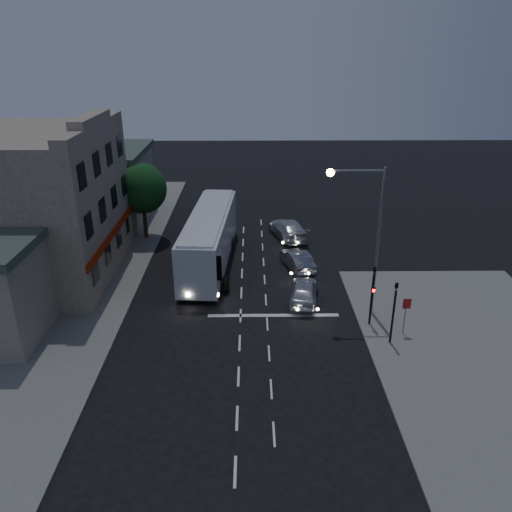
{
  "coord_description": "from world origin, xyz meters",
  "views": [
    {
      "loc": [
        0.65,
        -24.48,
        15.43
      ],
      "look_at": [
        0.99,
        6.07,
        2.2
      ],
      "focal_mm": 35.0,
      "sensor_mm": 36.0,
      "label": 1
    }
  ],
  "objects_px": {
    "tour_bus": "(210,237)",
    "car_sedan_b": "(288,229)",
    "car_suv": "(304,291)",
    "regulatory_sign": "(406,310)",
    "car_sedan_a": "(297,260)",
    "traffic_signal_main": "(373,289)",
    "traffic_signal_side": "(394,306)",
    "street_tree": "(142,187)",
    "streetlight": "(368,226)"
  },
  "relations": [
    {
      "from": "car_suv",
      "to": "car_sedan_b",
      "type": "relative_size",
      "value": 0.8
    },
    {
      "from": "tour_bus",
      "to": "traffic_signal_main",
      "type": "relative_size",
      "value": 3.2
    },
    {
      "from": "regulatory_sign",
      "to": "car_sedan_a",
      "type": "bearing_deg",
      "value": 120.18
    },
    {
      "from": "car_sedan_a",
      "to": "street_tree",
      "type": "height_order",
      "value": "street_tree"
    },
    {
      "from": "traffic_signal_side",
      "to": "regulatory_sign",
      "type": "height_order",
      "value": "traffic_signal_side"
    },
    {
      "from": "tour_bus",
      "to": "car_suv",
      "type": "distance_m",
      "value": 8.83
    },
    {
      "from": "traffic_signal_main",
      "to": "traffic_signal_side",
      "type": "bearing_deg",
      "value": -70.51
    },
    {
      "from": "tour_bus",
      "to": "traffic_signal_side",
      "type": "relative_size",
      "value": 3.2
    },
    {
      "from": "tour_bus",
      "to": "streetlight",
      "type": "xyz_separation_m",
      "value": [
        9.73,
        -7.49,
        3.58
      ]
    },
    {
      "from": "car_suv",
      "to": "car_sedan_a",
      "type": "distance_m",
      "value": 5.02
    },
    {
      "from": "traffic_signal_main",
      "to": "car_sedan_a",
      "type": "bearing_deg",
      "value": 113.92
    },
    {
      "from": "traffic_signal_main",
      "to": "traffic_signal_side",
      "type": "relative_size",
      "value": 1.0
    },
    {
      "from": "traffic_signal_side",
      "to": "car_suv",
      "type": "bearing_deg",
      "value": 130.5
    },
    {
      "from": "car_sedan_a",
      "to": "regulatory_sign",
      "type": "xyz_separation_m",
      "value": [
        5.27,
        -9.06,
        0.92
      ]
    },
    {
      "from": "car_suv",
      "to": "street_tree",
      "type": "bearing_deg",
      "value": -33.58
    },
    {
      "from": "car_sedan_b",
      "to": "street_tree",
      "type": "bearing_deg",
      "value": -15.2
    },
    {
      "from": "tour_bus",
      "to": "car_sedan_a",
      "type": "xyz_separation_m",
      "value": [
        6.42,
        -0.87,
        -1.47
      ]
    },
    {
      "from": "traffic_signal_side",
      "to": "streetlight",
      "type": "bearing_deg",
      "value": 105.7
    },
    {
      "from": "car_sedan_a",
      "to": "traffic_signal_main",
      "type": "height_order",
      "value": "traffic_signal_main"
    },
    {
      "from": "traffic_signal_main",
      "to": "street_tree",
      "type": "xyz_separation_m",
      "value": [
        -15.81,
        14.25,
        2.08
      ]
    },
    {
      "from": "street_tree",
      "to": "car_sedan_b",
      "type": "bearing_deg",
      "value": 0.64
    },
    {
      "from": "car_sedan_a",
      "to": "streetlight",
      "type": "xyz_separation_m",
      "value": [
        3.31,
        -6.62,
        5.05
      ]
    },
    {
      "from": "car_sedan_a",
      "to": "traffic_signal_side",
      "type": "height_order",
      "value": "traffic_signal_side"
    },
    {
      "from": "car_sedan_a",
      "to": "car_sedan_b",
      "type": "height_order",
      "value": "car_sedan_b"
    },
    {
      "from": "traffic_signal_side",
      "to": "street_tree",
      "type": "distance_m",
      "value": 23.24
    },
    {
      "from": "traffic_signal_main",
      "to": "streetlight",
      "type": "xyz_separation_m",
      "value": [
        -0.26,
        1.42,
        3.31
      ]
    },
    {
      "from": "car_sedan_b",
      "to": "street_tree",
      "type": "xyz_separation_m",
      "value": [
        -12.0,
        -0.13,
        3.72
      ]
    },
    {
      "from": "car_suv",
      "to": "traffic_signal_main",
      "type": "xyz_separation_m",
      "value": [
        3.57,
        -3.02,
        1.69
      ]
    },
    {
      "from": "streetlight",
      "to": "street_tree",
      "type": "distance_m",
      "value": 20.19
    },
    {
      "from": "car_sedan_a",
      "to": "car_sedan_b",
      "type": "relative_size",
      "value": 0.77
    },
    {
      "from": "streetlight",
      "to": "car_sedan_b",
      "type": "bearing_deg",
      "value": 105.32
    },
    {
      "from": "car_suv",
      "to": "regulatory_sign",
      "type": "bearing_deg",
      "value": 151.5
    },
    {
      "from": "traffic_signal_main",
      "to": "regulatory_sign",
      "type": "height_order",
      "value": "traffic_signal_main"
    },
    {
      "from": "car_suv",
      "to": "traffic_signal_main",
      "type": "bearing_deg",
      "value": 148.7
    },
    {
      "from": "car_suv",
      "to": "car_sedan_a",
      "type": "relative_size",
      "value": 1.03
    },
    {
      "from": "regulatory_sign",
      "to": "car_suv",
      "type": "bearing_deg",
      "value": 142.55
    },
    {
      "from": "car_sedan_b",
      "to": "street_tree",
      "type": "height_order",
      "value": "street_tree"
    },
    {
      "from": "traffic_signal_side",
      "to": "car_sedan_b",
      "type": "bearing_deg",
      "value": 105.4
    },
    {
      "from": "traffic_signal_main",
      "to": "street_tree",
      "type": "distance_m",
      "value": 21.38
    },
    {
      "from": "car_sedan_a",
      "to": "car_sedan_b",
      "type": "bearing_deg",
      "value": -103.76
    },
    {
      "from": "car_suv",
      "to": "regulatory_sign",
      "type": "relative_size",
      "value": 1.94
    },
    {
      "from": "regulatory_sign",
      "to": "car_sedan_b",
      "type": "bearing_deg",
      "value": 109.68
    },
    {
      "from": "car_suv",
      "to": "car_sedan_b",
      "type": "bearing_deg",
      "value": -79.87
    },
    {
      "from": "tour_bus",
      "to": "regulatory_sign",
      "type": "distance_m",
      "value": 15.34
    },
    {
      "from": "tour_bus",
      "to": "car_sedan_b",
      "type": "relative_size",
      "value": 2.46
    },
    {
      "from": "car_suv",
      "to": "tour_bus",
      "type": "bearing_deg",
      "value": -33.62
    },
    {
      "from": "tour_bus",
      "to": "traffic_signal_main",
      "type": "height_order",
      "value": "traffic_signal_main"
    },
    {
      "from": "car_suv",
      "to": "streetlight",
      "type": "relative_size",
      "value": 0.47
    },
    {
      "from": "regulatory_sign",
      "to": "tour_bus",
      "type": "bearing_deg",
      "value": 139.65
    },
    {
      "from": "car_sedan_a",
      "to": "traffic_signal_main",
      "type": "distance_m",
      "value": 8.97
    }
  ]
}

